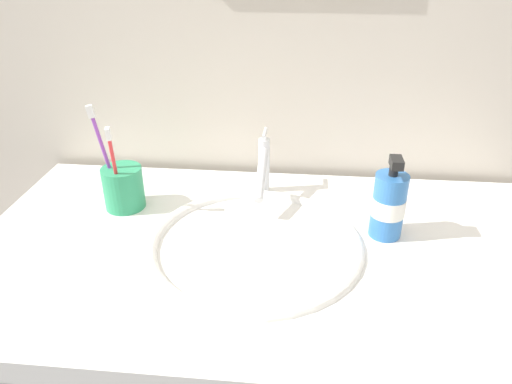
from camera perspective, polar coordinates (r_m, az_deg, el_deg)
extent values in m
cube|color=beige|center=(1.05, 3.55, 21.28)|extent=(2.29, 0.04, 2.40)
cube|color=white|center=(0.87, 1.82, -7.60)|extent=(1.09, 0.59, 0.04)
ellipsoid|color=white|center=(0.89, -0.19, -8.81)|extent=(0.34, 0.34, 0.10)
torus|color=white|center=(0.86, -0.20, -6.21)|extent=(0.39, 0.39, 0.02)
cylinder|color=#595B60|center=(0.92, -0.19, -11.05)|extent=(0.03, 0.03, 0.01)
cylinder|color=silver|center=(1.01, 0.97, 3.19)|extent=(0.02, 0.02, 0.12)
cylinder|color=silver|center=(0.95, 0.66, 2.33)|extent=(0.02, 0.13, 0.07)
cylinder|color=silver|center=(1.00, 1.08, 7.09)|extent=(0.01, 0.05, 0.01)
cylinder|color=#2D9966|center=(0.99, -15.60, 0.50)|extent=(0.08, 0.08, 0.09)
cylinder|color=red|center=(0.95, -16.48, 2.31)|extent=(0.01, 0.04, 0.17)
cube|color=white|center=(0.91, -17.32, 6.69)|extent=(0.01, 0.02, 0.03)
cylinder|color=purple|center=(0.98, -17.48, 3.73)|extent=(0.04, 0.01, 0.20)
cube|color=white|center=(0.94, -19.24, 9.10)|extent=(0.02, 0.01, 0.03)
cylinder|color=#3372BF|center=(0.89, 15.58, -1.60)|extent=(0.06, 0.06, 0.12)
cylinder|color=black|center=(0.86, 16.19, 2.53)|extent=(0.02, 0.02, 0.02)
cube|color=black|center=(0.84, 16.50, 3.40)|extent=(0.02, 0.04, 0.02)
cylinder|color=white|center=(0.89, 15.58, -1.63)|extent=(0.06, 0.06, 0.03)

